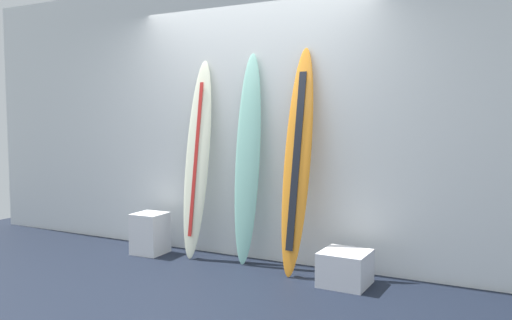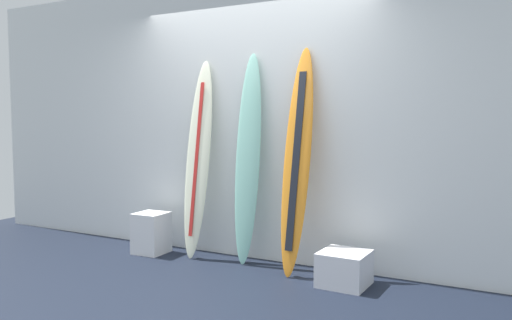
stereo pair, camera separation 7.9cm
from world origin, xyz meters
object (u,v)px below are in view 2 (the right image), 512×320
at_px(display_block_left, 344,269).
at_px(display_block_center, 151,233).
at_px(surfboard_seafoam, 248,160).
at_px(surfboard_ivory, 198,160).
at_px(surfboard_sunset, 297,162).

height_order(display_block_left, display_block_center, display_block_center).
xyz_separation_m(surfboard_seafoam, display_block_left, (1.04, -0.23, -0.85)).
xyz_separation_m(surfboard_ivory, display_block_left, (1.60, -0.20, -0.83)).
bearing_deg(surfboard_ivory, surfboard_seafoam, 2.91).
bearing_deg(surfboard_seafoam, surfboard_sunset, -8.07).
distance_m(surfboard_ivory, surfboard_sunset, 1.10).
xyz_separation_m(surfboard_ivory, surfboard_seafoam, (0.56, 0.03, 0.02)).
distance_m(surfboard_seafoam, display_block_center, 1.33).
relative_size(surfboard_ivory, display_block_left, 4.96).
relative_size(surfboard_ivory, surfboard_sunset, 0.97).
relative_size(surfboard_ivory, surfboard_seafoam, 0.98).
distance_m(surfboard_sunset, display_block_center, 1.79).
height_order(surfboard_seafoam, display_block_center, surfboard_seafoam).
distance_m(display_block_left, display_block_center, 2.10).
bearing_deg(surfboard_ivory, surfboard_sunset, -2.55).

